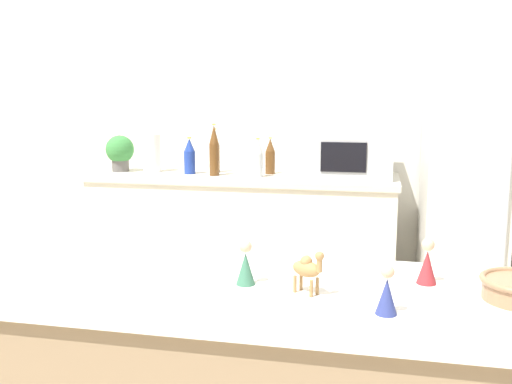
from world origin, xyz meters
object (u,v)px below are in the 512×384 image
(back_bottle_1, at_px, (270,157))
(back_bottle_2, at_px, (215,151))
(wise_man_figurine_purple, at_px, (427,264))
(refrigerator, at_px, (503,193))
(potted_plant, at_px, (120,151))
(back_bottle_3, at_px, (214,151))
(wise_man_figurine_blue, at_px, (246,266))
(back_bottle_4, at_px, (190,156))
(microwave, at_px, (353,154))
(back_bottle_0, at_px, (258,159))
(wise_man_figurine_crimson, at_px, (387,293))
(paper_towel_roll, at_px, (152,153))
(camel_figurine, at_px, (308,268))

(back_bottle_1, relative_size, back_bottle_2, 0.82)
(back_bottle_2, relative_size, wise_man_figurine_purple, 2.35)
(refrigerator, height_order, potted_plant, refrigerator)
(back_bottle_3, distance_m, wise_man_figurine_blue, 2.13)
(back_bottle_4, xyz_separation_m, wise_man_figurine_blue, (0.86, -2.06, -0.06))
(back_bottle_1, relative_size, back_bottle_4, 1.00)
(microwave, xyz_separation_m, back_bottle_0, (-0.57, -0.12, -0.03))
(back_bottle_0, distance_m, wise_man_figurine_crimson, 2.27)
(potted_plant, bearing_deg, paper_towel_roll, 4.23)
(refrigerator, distance_m, back_bottle_2, 1.76)
(back_bottle_4, bearing_deg, camel_figurine, -64.00)
(potted_plant, height_order, wise_man_figurine_crimson, potted_plant)
(potted_plant, bearing_deg, back_bottle_2, 7.74)
(refrigerator, relative_size, wise_man_figurine_crimson, 15.19)
(back_bottle_0, height_order, back_bottle_1, back_bottle_0)
(potted_plant, relative_size, paper_towel_roll, 0.95)
(back_bottle_0, height_order, back_bottle_3, back_bottle_3)
(wise_man_figurine_crimson, bearing_deg, back_bottle_3, 115.76)
(refrigerator, xyz_separation_m, back_bottle_4, (-1.89, 0.01, 0.17))
(back_bottle_3, xyz_separation_m, camel_figurine, (0.84, -2.05, -0.08))
(camel_figurine, xyz_separation_m, wise_man_figurine_crimson, (0.19, -0.10, -0.02))
(back_bottle_0, distance_m, back_bottle_2, 0.36)
(paper_towel_roll, relative_size, wise_man_figurine_crimson, 2.16)
(wise_man_figurine_crimson, bearing_deg, back_bottle_4, 118.95)
(wise_man_figurine_crimson, height_order, wise_man_figurine_purple, wise_man_figurine_purple)
(back_bottle_1, distance_m, camel_figurine, 2.26)
(wise_man_figurine_blue, height_order, wise_man_figurine_crimson, wise_man_figurine_blue)
(refrigerator, bearing_deg, wise_man_figurine_crimson, -107.12)
(refrigerator, relative_size, back_bottle_1, 7.50)
(potted_plant, height_order, back_bottle_1, potted_plant)
(back_bottle_1, xyz_separation_m, wise_man_figurine_purple, (0.81, -2.06, -0.05))
(camel_figurine, bearing_deg, back_bottle_0, 105.44)
(refrigerator, distance_m, paper_towel_roll, 2.17)
(back_bottle_1, distance_m, wise_man_figurine_blue, 2.19)
(camel_figurine, distance_m, wise_man_figurine_crimson, 0.21)
(back_bottle_2, bearing_deg, back_bottle_0, -25.88)
(back_bottle_3, distance_m, wise_man_figurine_crimson, 2.38)
(back_bottle_0, relative_size, back_bottle_3, 0.74)
(refrigerator, bearing_deg, back_bottle_3, -178.72)
(back_bottle_1, xyz_separation_m, back_bottle_2, (-0.37, -0.00, 0.03))
(back_bottle_2, bearing_deg, back_bottle_3, -74.66)
(back_bottle_2, bearing_deg, wise_man_figurine_blue, -71.59)
(refrigerator, relative_size, paper_towel_roll, 7.03)
(back_bottle_3, bearing_deg, wise_man_figurine_purple, -59.10)
(back_bottle_0, distance_m, back_bottle_4, 0.46)
(back_bottle_3, xyz_separation_m, wise_man_figurine_crimson, (1.04, -2.15, -0.10))
(microwave, height_order, wise_man_figurine_crimson, microwave)
(paper_towel_roll, height_order, back_bottle_3, back_bottle_3)
(paper_towel_roll, xyz_separation_m, wise_man_figurine_blue, (1.13, -2.09, -0.07))
(refrigerator, xyz_separation_m, microwave, (-0.86, 0.08, 0.20))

